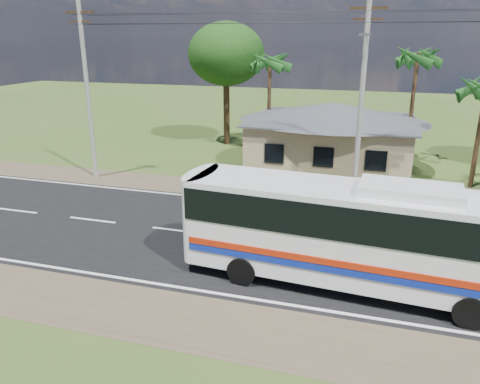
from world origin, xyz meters
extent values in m
plane|color=#34491A|center=(0.00, 0.00, 0.00)|extent=(120.00, 120.00, 0.00)
cube|color=black|center=(0.00, 0.00, 0.01)|extent=(120.00, 10.00, 0.02)
cube|color=brown|center=(0.00, 6.50, 0.01)|extent=(120.00, 3.00, 0.01)
cube|color=brown|center=(0.00, -6.50, 0.01)|extent=(120.00, 3.00, 0.01)
cube|color=silver|center=(0.00, 4.70, 0.03)|extent=(120.00, 0.15, 0.01)
cube|color=silver|center=(0.00, -4.70, 0.03)|extent=(120.00, 0.15, 0.01)
cube|color=silver|center=(0.00, 0.00, 0.03)|extent=(120.00, 0.15, 0.01)
cube|color=tan|center=(1.00, 13.00, 1.60)|extent=(10.00, 8.00, 3.20)
cube|color=#4C4F54|center=(1.00, 13.00, 3.25)|extent=(10.60, 8.60, 0.10)
pyramid|color=#4C4F54|center=(1.00, 13.00, 4.40)|extent=(12.40, 10.00, 1.20)
cube|color=black|center=(-2.00, 8.98, 1.70)|extent=(1.20, 0.08, 1.20)
cube|color=black|center=(1.00, 8.98, 1.70)|extent=(1.20, 0.08, 1.20)
cube|color=black|center=(4.00, 8.98, 1.70)|extent=(1.20, 0.08, 1.20)
cylinder|color=#9E9E99|center=(-13.00, 6.50, 5.50)|extent=(0.26, 0.26, 11.00)
cube|color=#3B2615|center=(-13.00, 6.50, 9.80)|extent=(1.80, 0.12, 0.12)
cube|color=#3B2615|center=(-13.00, 6.50, 9.30)|extent=(1.40, 0.10, 0.10)
cylinder|color=#9E9E99|center=(3.00, 6.50, 5.50)|extent=(0.26, 0.26, 11.00)
cube|color=#3B2615|center=(3.00, 6.50, 9.80)|extent=(1.80, 0.12, 0.12)
cube|color=#3B2615|center=(3.00, 6.50, 9.30)|extent=(1.40, 0.10, 0.10)
cylinder|color=gray|center=(3.00, 5.50, 8.60)|extent=(0.08, 2.00, 0.08)
cube|color=gray|center=(3.00, 4.50, 8.60)|extent=(0.50, 0.18, 0.12)
cylinder|color=black|center=(-5.00, 6.50, 9.60)|extent=(16.00, 0.02, 0.02)
cylinder|color=#47301E|center=(9.50, 11.00, 3.00)|extent=(0.28, 0.28, 6.00)
cylinder|color=#47301E|center=(6.00, 15.50, 3.75)|extent=(0.28, 0.28, 7.50)
cylinder|color=#47301E|center=(-4.00, 16.00, 3.50)|extent=(0.28, 0.28, 7.00)
cylinder|color=#47301E|center=(-8.00, 18.00, 2.97)|extent=(0.50, 0.50, 5.95)
ellipsoid|color=#12330E|center=(-8.00, 18.00, 7.15)|extent=(6.00, 6.00, 4.92)
cube|color=silver|center=(4.06, -2.86, 2.08)|extent=(12.96, 3.58, 3.20)
cube|color=black|center=(4.06, -2.86, 2.88)|extent=(13.02, 3.65, 1.17)
cube|color=black|center=(-2.32, -2.40, 2.51)|extent=(0.30, 2.46, 1.92)
cube|color=#AA220A|center=(3.96, -4.21, 1.49)|extent=(12.56, 0.95, 0.23)
cube|color=navy|center=(3.96, -4.21, 1.23)|extent=(12.56, 0.95, 0.23)
cube|color=silver|center=(5.13, -2.93, 3.84)|extent=(3.32, 1.93, 0.32)
cylinder|color=black|center=(-0.28, -3.77, 0.53)|extent=(1.09, 0.45, 1.07)
cylinder|color=black|center=(-0.11, -1.32, 0.53)|extent=(1.09, 0.45, 1.07)
cylinder|color=black|center=(7.17, -4.31, 0.53)|extent=(1.09, 0.45, 1.07)
cylinder|color=black|center=(7.34, -1.86, 0.53)|extent=(1.09, 0.45, 1.07)
imported|color=black|center=(7.06, 5.44, 0.48)|extent=(1.95, 1.23, 0.97)
camera|label=1|loc=(3.94, -18.20, 8.61)|focal=35.00mm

